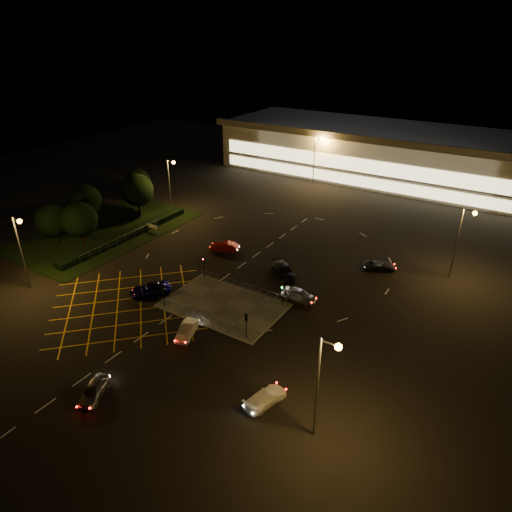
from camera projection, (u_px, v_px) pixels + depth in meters
The scene contains 27 objects.
ground at pixel (220, 294), 58.48m from camera, with size 180.00×180.00×0.00m, color black.
pedestrian_island at pixel (223, 305), 55.99m from camera, with size 14.00×9.00×0.12m, color #4C4944.
grass_verge at pixel (106, 231), 76.28m from camera, with size 18.00×30.00×0.08m, color black.
hedge at pixel (127, 235), 73.70m from camera, with size 2.00×26.00×1.00m, color black.
supermarket at pixel (381, 152), 102.90m from camera, with size 72.00×26.50×10.50m.
streetlight_sw at pixel (21, 243), 56.68m from camera, with size 1.78×0.56×10.03m.
streetlight_se at pixel (323, 376), 35.24m from camera, with size 1.78×0.56×10.03m.
streetlight_nw at pixel (171, 179), 80.30m from camera, with size 1.78×0.56×10.03m.
streetlight_ne at pixel (462, 235), 59.04m from camera, with size 1.78×0.56×10.03m.
streetlight_far_left at pixel (316, 154), 96.33m from camera, with size 1.78×0.56×10.03m.
signal_sw at pixel (163, 290), 54.78m from camera, with size 0.28×0.30×3.15m.
signal_se at pixel (246, 321), 49.08m from camera, with size 0.28×0.30×3.15m.
signal_nw at pixel (204, 264), 60.81m from camera, with size 0.28×0.30×3.15m.
signal_ne at pixel (282, 288), 55.12m from camera, with size 0.28×0.30×3.15m.
tree_a at pixel (52, 220), 69.25m from camera, with size 5.04×5.04×6.86m.
tree_b at pixel (85, 201), 76.10m from camera, with size 5.40×5.40×7.35m.
tree_c at pixel (137, 190), 80.11m from camera, with size 5.76×5.76×7.84m.
tree_d at pixel (138, 181), 87.91m from camera, with size 4.68×4.68×6.37m.
tree_e at pixel (79, 220), 68.72m from camera, with size 5.40×5.40×7.35m.
car_near_silver at pixel (94, 391), 42.00m from camera, with size 1.68×4.17×1.42m, color #9EA2A5.
car_queue_white at pixel (187, 330), 50.36m from camera, with size 1.46×4.18×1.38m, color silver.
car_left_blue at pixel (150, 289), 58.15m from camera, with size 2.38×5.16×1.43m, color #0E0C4A.
car_far_dkgrey at pixel (284, 271), 62.42m from camera, with size 2.21×5.44×1.58m, color black.
car_right_silver at pixel (299, 295), 56.88m from camera, with size 1.82×4.51×1.54m, color #B1B3B9.
car_circ_red at pixel (225, 247), 69.36m from camera, with size 1.54×4.42×1.46m, color #9B130B.
car_east_grey at pixel (380, 266), 64.00m from camera, with size 2.05×4.45×1.24m, color black.
car_approach_white at pixel (265, 398), 41.29m from camera, with size 1.82×4.48×1.30m, color white.
Camera 1 is at (30.51, -39.86, 30.74)m, focal length 32.00 mm.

